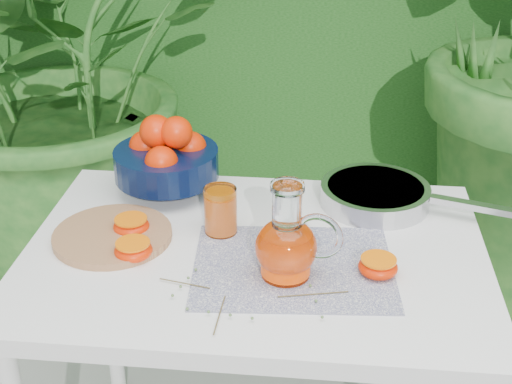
# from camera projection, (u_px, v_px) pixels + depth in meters

# --- Properties ---
(potted_plant_left) EXTENTS (2.20, 2.20, 1.57)m
(potted_plant_left) POSITION_uv_depth(u_px,v_px,m) (58.00, 64.00, 2.62)
(potted_plant_left) COLOR #1F5A1F
(potted_plant_left) RESTS_ON ground
(white_table) EXTENTS (1.00, 0.70, 0.75)m
(white_table) POSITION_uv_depth(u_px,v_px,m) (255.00, 280.00, 1.58)
(white_table) COLOR white
(white_table) RESTS_ON ground
(placemat) EXTENTS (0.44, 0.35, 0.00)m
(placemat) POSITION_uv_depth(u_px,v_px,m) (293.00, 266.00, 1.48)
(placemat) COLOR #0D0F4A
(placemat) RESTS_ON white_table
(cutting_board) EXTENTS (0.34, 0.34, 0.02)m
(cutting_board) POSITION_uv_depth(u_px,v_px,m) (113.00, 235.00, 1.58)
(cutting_board) COLOR #A07548
(cutting_board) RESTS_ON white_table
(fruit_bowl) EXTENTS (0.27, 0.27, 0.20)m
(fruit_bowl) POSITION_uv_depth(u_px,v_px,m) (167.00, 157.00, 1.75)
(fruit_bowl) COLOR black
(fruit_bowl) RESTS_ON white_table
(juice_pitcher) EXTENTS (0.19, 0.15, 0.21)m
(juice_pitcher) POSITION_uv_depth(u_px,v_px,m) (287.00, 245.00, 1.42)
(juice_pitcher) COLOR white
(juice_pitcher) RESTS_ON white_table
(juice_tumbler) EXTENTS (0.08, 0.08, 0.11)m
(juice_tumbler) POSITION_uv_depth(u_px,v_px,m) (221.00, 211.00, 1.58)
(juice_tumbler) COLOR white
(juice_tumbler) RESTS_ON white_table
(saute_pan) EXTENTS (0.48, 0.33, 0.05)m
(saute_pan) POSITION_uv_depth(u_px,v_px,m) (377.00, 194.00, 1.72)
(saute_pan) COLOR #B6B6BA
(saute_pan) RESTS_ON white_table
(orange_halves) EXTENTS (0.63, 0.20, 0.04)m
(orange_halves) POSITION_uv_depth(u_px,v_px,m) (211.00, 247.00, 1.52)
(orange_halves) COLOR red
(orange_halves) RESTS_ON white_table
(thyme_sprigs) EXTENTS (0.38, 0.22, 0.01)m
(thyme_sprigs) POSITION_uv_depth(u_px,v_px,m) (242.00, 297.00, 1.38)
(thyme_sprigs) COLOR brown
(thyme_sprigs) RESTS_ON white_table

